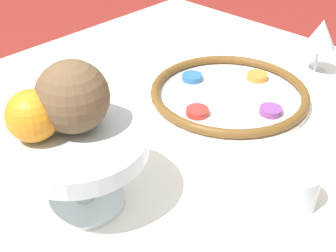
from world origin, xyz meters
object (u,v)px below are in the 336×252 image
object	(u,v)px
coconut	(73,97)
cup_near	(295,188)
orange_fruit	(32,116)
seder_plate	(229,94)
napkin_roll	(32,88)
fruit_stand	(79,152)
wine_glass	(321,35)

from	to	relation	value
coconut	cup_near	bearing A→B (deg)	128.93
orange_fruit	seder_plate	bearing A→B (deg)	178.81
orange_fruit	napkin_roll	world-z (taller)	orange_fruit
seder_plate	fruit_stand	distance (m)	0.45
seder_plate	coconut	bearing A→B (deg)	1.66
wine_glass	napkin_roll	distance (m)	0.69
orange_fruit	cup_near	world-z (taller)	orange_fruit
fruit_stand	orange_fruit	world-z (taller)	orange_fruit
fruit_stand	coconut	size ratio (longest dim) A/B	1.92
orange_fruit	napkin_roll	bearing A→B (deg)	-119.23
wine_glass	cup_near	bearing A→B (deg)	24.87
fruit_stand	napkin_roll	size ratio (longest dim) A/B	1.44
cup_near	seder_plate	bearing A→B (deg)	-125.07
fruit_stand	coconut	world-z (taller)	coconut
orange_fruit	cup_near	xyz separation A→B (m)	(-0.28, 0.29, -0.14)
seder_plate	fruit_stand	size ratio (longest dim) A/B	1.64
orange_fruit	cup_near	distance (m)	0.43
seder_plate	coconut	xyz separation A→B (m)	(0.42, 0.01, 0.17)
seder_plate	napkin_roll	xyz separation A→B (m)	(0.30, -0.34, 0.00)
coconut	cup_near	distance (m)	0.38
cup_near	fruit_stand	bearing A→B (deg)	-46.99
wine_glass	coconut	xyz separation A→B (m)	(0.68, -0.06, 0.09)
seder_plate	fruit_stand	bearing A→B (deg)	4.29
seder_plate	wine_glass	distance (m)	0.28
fruit_stand	orange_fruit	bearing A→B (deg)	-44.54
coconut	seder_plate	bearing A→B (deg)	-178.34
wine_glass	fruit_stand	xyz separation A→B (m)	(0.69, -0.04, 0.01)
wine_glass	coconut	world-z (taller)	coconut
fruit_stand	cup_near	bearing A→B (deg)	133.01
napkin_roll	cup_near	bearing A→B (deg)	98.80
napkin_roll	cup_near	xyz separation A→B (m)	(-0.10, 0.62, 0.01)
orange_fruit	cup_near	bearing A→B (deg)	133.38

